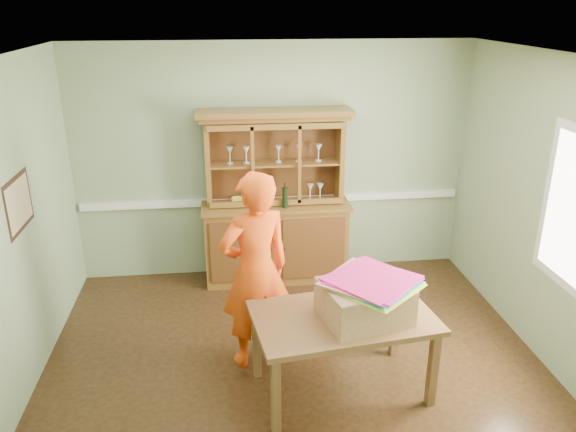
{
  "coord_description": "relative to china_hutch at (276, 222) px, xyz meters",
  "views": [
    {
      "loc": [
        -0.57,
        -4.21,
        3.09
      ],
      "look_at": [
        -0.02,
        0.4,
        1.3
      ],
      "focal_mm": 35.0,
      "sensor_mm": 36.0,
      "label": 1
    }
  ],
  "objects": [
    {
      "name": "floor",
      "position": [
        0.0,
        -1.77,
        -0.7
      ],
      "size": [
        4.5,
        4.5,
        0.0
      ],
      "primitive_type": "plane",
      "color": "#482E17",
      "rests_on": "ground"
    },
    {
      "name": "ceiling",
      "position": [
        0.0,
        -1.77,
        2.0
      ],
      "size": [
        4.5,
        4.5,
        0.0
      ],
      "primitive_type": "plane",
      "rotation": [
        3.14,
        0.0,
        0.0
      ],
      "color": "white",
      "rests_on": "wall_back"
    },
    {
      "name": "wall_back",
      "position": [
        0.0,
        0.23,
        0.65
      ],
      "size": [
        4.5,
        0.0,
        4.5
      ],
      "primitive_type": "plane",
      "rotation": [
        1.57,
        0.0,
        0.0
      ],
      "color": "gray",
      "rests_on": "floor"
    },
    {
      "name": "wall_left",
      "position": [
        -2.25,
        -1.77,
        0.65
      ],
      "size": [
        0.0,
        4.0,
        4.0
      ],
      "primitive_type": "plane",
      "rotation": [
        1.57,
        0.0,
        1.57
      ],
      "color": "gray",
      "rests_on": "floor"
    },
    {
      "name": "wall_right",
      "position": [
        2.25,
        -1.77,
        0.65
      ],
      "size": [
        0.0,
        4.0,
        4.0
      ],
      "primitive_type": "plane",
      "rotation": [
        1.57,
        0.0,
        -1.57
      ],
      "color": "gray",
      "rests_on": "floor"
    },
    {
      "name": "wall_front",
      "position": [
        0.0,
        -3.77,
        0.65
      ],
      "size": [
        4.5,
        0.0,
        4.5
      ],
      "primitive_type": "plane",
      "rotation": [
        -1.57,
        0.0,
        0.0
      ],
      "color": "gray",
      "rests_on": "floor"
    },
    {
      "name": "chair_rail",
      "position": [
        0.0,
        0.2,
        0.2
      ],
      "size": [
        4.41,
        0.05,
        0.08
      ],
      "primitive_type": "cube",
      "color": "white",
      "rests_on": "wall_back"
    },
    {
      "name": "framed_map",
      "position": [
        -2.23,
        -1.47,
        0.85
      ],
      "size": [
        0.03,
        0.6,
        0.46
      ],
      "color": "black",
      "rests_on": "wall_left"
    },
    {
      "name": "window_panel",
      "position": [
        2.23,
        -2.07,
        0.8
      ],
      "size": [
        0.03,
        0.96,
        1.36
      ],
      "color": "white",
      "rests_on": "wall_right"
    },
    {
      "name": "china_hutch",
      "position": [
        0.0,
        0.0,
        0.0
      ],
      "size": [
        1.69,
        0.56,
        1.99
      ],
      "color": "brown",
      "rests_on": "floor"
    },
    {
      "name": "dining_table",
      "position": [
        0.34,
        -2.14,
        -0.07
      ],
      "size": [
        1.55,
        1.05,
        0.72
      ],
      "rotation": [
        0.0,
        0.0,
        0.13
      ],
      "color": "brown",
      "rests_on": "floor"
    },
    {
      "name": "cardboard_box",
      "position": [
        0.49,
        -2.21,
        0.17
      ],
      "size": [
        0.75,
        0.65,
        0.3
      ],
      "primitive_type": "cube",
      "rotation": [
        0.0,
        0.0,
        0.23
      ],
      "color": "tan",
      "rests_on": "dining_table"
    },
    {
      "name": "kite_stack",
      "position": [
        0.53,
        -2.22,
        0.35
      ],
      "size": [
        0.83,
        0.83,
        0.05
      ],
      "rotation": [
        0.0,
        0.0,
        0.74
      ],
      "color": "yellow",
      "rests_on": "cardboard_box"
    },
    {
      "name": "person",
      "position": [
        -0.34,
        -1.63,
        0.2
      ],
      "size": [
        0.77,
        0.64,
        1.8
      ],
      "primitive_type": "imported",
      "rotation": [
        0.0,
        0.0,
        3.5
      ],
      "color": "#F54D0F",
      "rests_on": "floor"
    }
  ]
}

